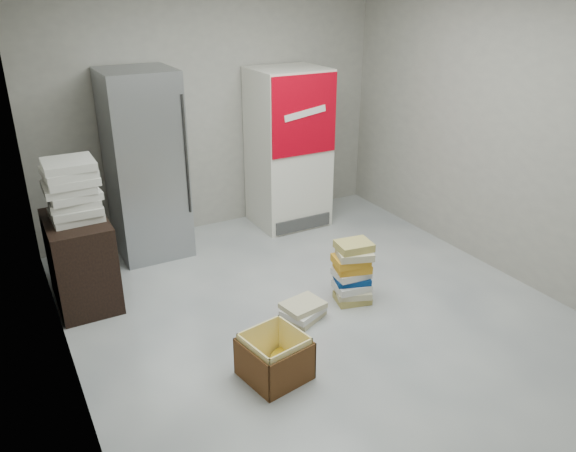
% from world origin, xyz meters
% --- Properties ---
extents(ground, '(5.00, 5.00, 0.00)m').
position_xyz_m(ground, '(0.00, 0.00, 0.00)').
color(ground, beige).
rests_on(ground, ground).
extents(room_shell, '(4.04, 5.04, 2.82)m').
position_xyz_m(room_shell, '(0.00, 0.00, 1.80)').
color(room_shell, '#9D998D').
rests_on(room_shell, ground).
extents(steel_fridge, '(0.70, 0.72, 1.90)m').
position_xyz_m(steel_fridge, '(-0.90, 2.13, 0.95)').
color(steel_fridge, '#AAADB2').
rests_on(steel_fridge, ground).
extents(coke_cooler, '(0.80, 0.73, 1.80)m').
position_xyz_m(coke_cooler, '(0.75, 2.12, 0.90)').
color(coke_cooler, silver).
rests_on(coke_cooler, ground).
extents(wood_shelf, '(0.50, 0.80, 0.80)m').
position_xyz_m(wood_shelf, '(-1.73, 1.40, 0.40)').
color(wood_shelf, black).
rests_on(wood_shelf, ground).
extents(supply_box_stack, '(0.44, 0.44, 0.52)m').
position_xyz_m(supply_box_stack, '(-1.71, 1.40, 1.06)').
color(supply_box_stack, beige).
rests_on(supply_box_stack, wood_shelf).
extents(phonebook_stack_main, '(0.37, 0.35, 0.57)m').
position_xyz_m(phonebook_stack_main, '(0.37, 0.25, 0.29)').
color(phonebook_stack_main, tan).
rests_on(phonebook_stack_main, ground).
extents(phonebook_stack_side, '(0.42, 0.39, 0.15)m').
position_xyz_m(phonebook_stack_side, '(-0.16, 0.20, 0.08)').
color(phonebook_stack_side, '#C4B992').
rests_on(phonebook_stack_side, ground).
extents(cardboard_box, '(0.50, 0.50, 0.35)m').
position_xyz_m(cardboard_box, '(-0.73, -0.36, 0.14)').
color(cardboard_box, yellow).
rests_on(cardboard_box, ground).
extents(bucket_lid, '(0.37, 0.37, 0.08)m').
position_xyz_m(bucket_lid, '(-0.57, -0.33, 0.04)').
color(bucket_lid, gold).
rests_on(bucket_lid, ground).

